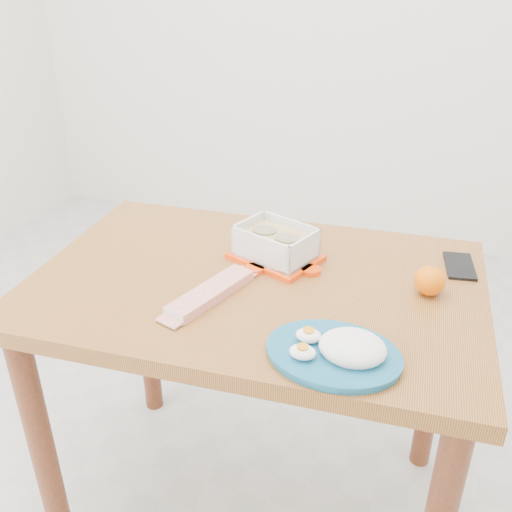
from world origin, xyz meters
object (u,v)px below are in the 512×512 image
(smartphone, at_px, (460,266))
(dining_table, at_px, (256,321))
(orange_fruit, at_px, (430,281))
(food_container, at_px, (276,244))
(rice_plate, at_px, (340,349))

(smartphone, bearing_deg, dining_table, -162.92)
(dining_table, xyz_separation_m, orange_fruit, (0.38, 0.06, 0.15))
(food_container, xyz_separation_m, orange_fruit, (0.37, -0.04, -0.01))
(dining_table, height_order, food_container, food_container)
(food_container, distance_m, rice_plate, 0.41)
(smartphone, bearing_deg, food_container, -174.72)
(dining_table, bearing_deg, food_container, 79.71)
(rice_plate, bearing_deg, orange_fruit, 67.12)
(orange_fruit, height_order, smartphone, orange_fruit)
(food_container, distance_m, orange_fruit, 0.37)
(orange_fruit, distance_m, rice_plate, 0.32)
(orange_fruit, height_order, rice_plate, same)
(dining_table, xyz_separation_m, food_container, (0.01, 0.11, 0.16))
(rice_plate, bearing_deg, dining_table, 139.31)
(orange_fruit, bearing_deg, food_container, 173.08)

